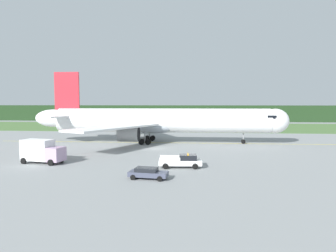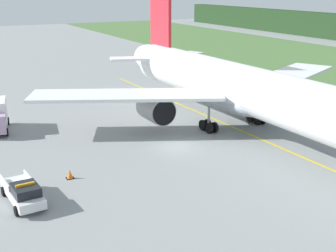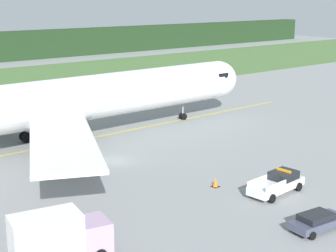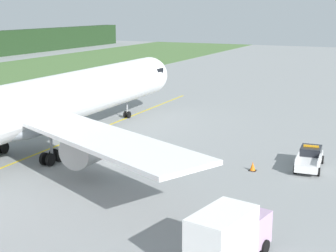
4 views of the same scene
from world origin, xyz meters
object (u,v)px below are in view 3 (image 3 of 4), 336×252
airliner (63,103)px  catering_truck (57,237)px  staff_car (317,221)px  apron_cone (215,182)px  ops_pickup_truck (278,183)px

airliner → catering_truck: bearing=-119.2°
staff_car → apron_cone: bearing=87.5°
apron_cone → ops_pickup_truck: bearing=-55.4°
ops_pickup_truck → apron_cone: ops_pickup_truck is taller
staff_car → catering_truck: bearing=155.9°
ops_pickup_truck → apron_cone: (-3.09, 4.48, -0.51)m
airliner → staff_car: airliner is taller
catering_truck → apron_cone: bearing=11.4°
airliner → apron_cone: (3.47, -21.26, -4.38)m
ops_pickup_truck → staff_car: bearing=-118.6°
catering_truck → ops_pickup_truck: bearing=-2.8°
airliner → ops_pickup_truck: 26.84m
airliner → catering_truck: size_ratio=8.56×
ops_pickup_truck → catering_truck: 20.46m
airliner → catering_truck: 28.52m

